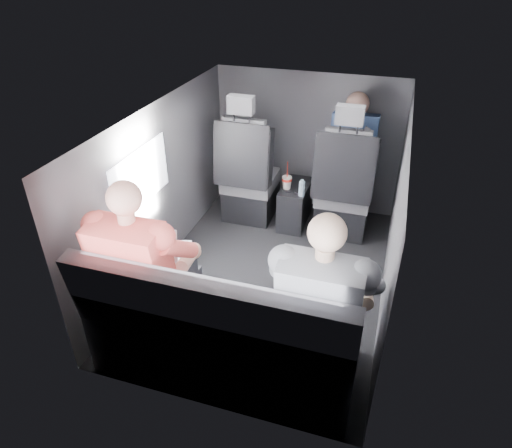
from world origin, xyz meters
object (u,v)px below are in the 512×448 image
(soda_cup, at_px, (287,182))
(laptop_white, at_px, (159,251))
(center_console, at_px, (295,204))
(passenger_rear_left, at_px, (147,269))
(front_seat_right, at_px, (343,194))
(rear_bench, at_px, (221,339))
(passenger_rear_right, at_px, (322,305))
(front_seat_left, at_px, (249,181))
(water_bottle, at_px, (302,188))
(laptop_black, at_px, (330,285))
(passenger_front_right, at_px, (352,148))

(soda_cup, height_order, laptop_white, laptop_white)
(center_console, distance_m, passenger_rear_left, 1.97)
(front_seat_right, xyz_separation_m, rear_bench, (-0.45, -1.90, -0.09))
(passenger_rear_right, bearing_deg, rear_bench, -170.62)
(rear_bench, xyz_separation_m, passenger_rear_right, (0.57, 0.09, 0.34))
(passenger_rear_left, bearing_deg, front_seat_right, 62.26)
(front_seat_left, relative_size, center_console, 2.64)
(water_bottle, height_order, passenger_rear_left, passenger_rear_left)
(water_bottle, distance_m, laptop_black, 1.56)
(soda_cup, bearing_deg, rear_bench, -88.04)
(front_seat_left, height_order, water_bottle, front_seat_left)
(front_seat_left, relative_size, laptop_white, 3.09)
(front_seat_right, bearing_deg, passenger_rear_right, -86.16)
(center_console, xyz_separation_m, rear_bench, (-0.00, -1.94, 0.11))
(soda_cup, distance_m, passenger_rear_left, 1.82)
(laptop_black, distance_m, passenger_rear_left, 1.10)
(laptop_white, relative_size, passenger_rear_left, 0.32)
(passenger_rear_right, bearing_deg, soda_cup, 109.87)
(front_seat_left, relative_size, front_seat_right, 1.00)
(center_console, distance_m, laptop_white, 1.77)
(passenger_rear_left, bearing_deg, center_console, 74.83)
(water_bottle, xyz_separation_m, passenger_front_right, (0.37, 0.39, 0.28))
(passenger_rear_left, height_order, passenger_rear_right, passenger_rear_left)
(passenger_rear_right, height_order, passenger_front_right, passenger_rear_right)
(laptop_black, xyz_separation_m, passenger_rear_left, (-1.08, -0.21, 0.02))
(soda_cup, height_order, passenger_front_right, passenger_front_right)
(rear_bench, distance_m, laptop_white, 0.70)
(soda_cup, relative_size, passenger_rear_right, 0.22)
(rear_bench, relative_size, passenger_rear_left, 1.24)
(front_seat_right, distance_m, passenger_rear_left, 2.06)
(rear_bench, height_order, laptop_white, rear_bench)
(soda_cup, xyz_separation_m, passenger_rear_right, (0.63, -1.76, 0.18))
(laptop_black, xyz_separation_m, passenger_front_right, (-0.12, 1.86, 0.12))
(rear_bench, xyz_separation_m, water_bottle, (0.09, 1.77, 0.16))
(laptop_white, xyz_separation_m, passenger_rear_left, (0.03, -0.22, 0.02))
(passenger_front_right, bearing_deg, laptop_black, -86.40)
(front_seat_right, relative_size, passenger_rear_right, 0.99)
(center_console, bearing_deg, passenger_rear_left, -105.17)
(passenger_rear_right, bearing_deg, passenger_rear_left, -179.99)
(water_bottle, distance_m, passenger_rear_right, 1.75)
(soda_cup, bearing_deg, passenger_rear_right, -70.13)
(water_bottle, xyz_separation_m, passenger_rear_right, (0.48, -1.68, 0.18))
(front_seat_right, distance_m, laptop_white, 1.88)
(front_seat_left, distance_m, soda_cup, 0.40)
(laptop_black, bearing_deg, soda_cup, 112.50)
(water_bottle, relative_size, passenger_front_right, 0.19)
(soda_cup, height_order, water_bottle, soda_cup)
(front_seat_right, bearing_deg, center_console, 174.93)
(water_bottle, height_order, laptop_black, laptop_black)
(rear_bench, relative_size, water_bottle, 10.26)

